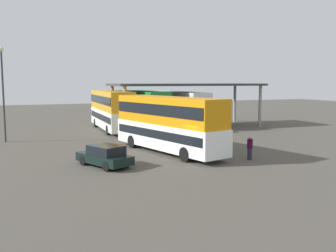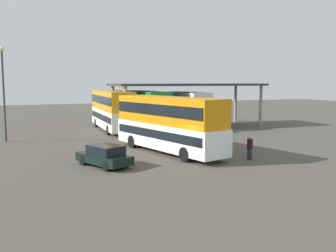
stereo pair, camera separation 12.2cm
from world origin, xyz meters
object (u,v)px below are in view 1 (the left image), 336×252
(parked_hatchback, at_px, (105,156))
(double_decker_near_canopy, at_px, (111,109))
(double_decker_main, at_px, (168,122))
(lamppost_tall, at_px, (3,83))
(double_decker_far_right, at_px, (178,107))
(pedestrian_waiting, at_px, (250,148))
(double_decker_mid_row, at_px, (143,108))

(parked_hatchback, bearing_deg, double_decker_near_canopy, -39.67)
(double_decker_near_canopy, bearing_deg, double_decker_main, -175.35)
(double_decker_near_canopy, relative_size, lamppost_tall, 1.40)
(double_decker_near_canopy, bearing_deg, double_decker_far_right, -83.95)
(lamppost_tall, distance_m, pedestrian_waiting, 21.74)
(double_decker_near_canopy, xyz_separation_m, double_decker_far_right, (8.25, 0.74, -0.09))
(parked_hatchback, relative_size, double_decker_far_right, 0.37)
(double_decker_mid_row, distance_m, lamppost_tall, 14.99)
(double_decker_main, relative_size, double_decker_far_right, 0.98)
(double_decker_main, bearing_deg, double_decker_mid_row, -25.36)
(lamppost_tall, height_order, pedestrian_waiting, lamppost_tall)
(double_decker_near_canopy, height_order, double_decker_far_right, double_decker_near_canopy)
(double_decker_near_canopy, relative_size, pedestrian_waiting, 7.08)
(double_decker_near_canopy, xyz_separation_m, pedestrian_waiting, (5.16, -18.86, -1.54))
(double_decker_near_canopy, height_order, lamppost_tall, lamppost_tall)
(double_decker_mid_row, height_order, pedestrian_waiting, double_decker_mid_row)
(double_decker_near_canopy, height_order, double_decker_mid_row, double_decker_near_canopy)
(parked_hatchback, height_order, double_decker_near_canopy, double_decker_near_canopy)
(double_decker_main, distance_m, lamppost_tall, 15.43)
(double_decker_main, relative_size, lamppost_tall, 1.34)
(double_decker_main, height_order, double_decker_near_canopy, double_decker_near_canopy)
(double_decker_main, distance_m, pedestrian_waiting, 6.34)
(double_decker_mid_row, relative_size, pedestrian_waiting, 6.47)
(double_decker_near_canopy, bearing_deg, parked_hatchback, 166.41)
(parked_hatchback, distance_m, double_decker_near_canopy, 17.89)
(double_decker_mid_row, bearing_deg, pedestrian_waiting, -178.83)
(double_decker_mid_row, bearing_deg, double_decker_far_right, -82.67)
(double_decker_mid_row, relative_size, lamppost_tall, 1.28)
(double_decker_mid_row, bearing_deg, double_decker_near_canopy, 82.82)
(double_decker_far_right, bearing_deg, double_decker_main, 148.26)
(double_decker_main, bearing_deg, lamppost_tall, 34.30)
(double_decker_mid_row, bearing_deg, double_decker_main, 165.85)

